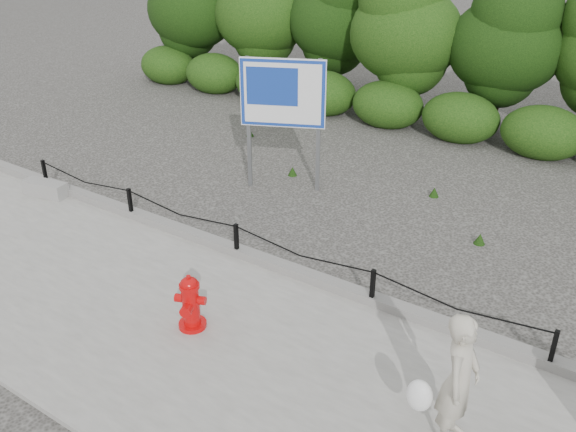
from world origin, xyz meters
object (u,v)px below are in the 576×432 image
(pedestrian, at_px, (456,382))
(concrete_block, at_px, (45,188))
(advertising_sign, at_px, (283,99))
(fire_hydrant, at_px, (190,303))

(pedestrian, xyz_separation_m, concrete_block, (-9.02, 1.52, -0.65))
(advertising_sign, bearing_deg, fire_hydrant, -94.90)
(concrete_block, relative_size, advertising_sign, 0.34)
(pedestrian, xyz_separation_m, advertising_sign, (-5.33, 4.60, 1.04))
(pedestrian, bearing_deg, concrete_block, 78.39)
(fire_hydrant, distance_m, pedestrian, 3.69)
(advertising_sign, bearing_deg, pedestrian, -65.22)
(pedestrian, relative_size, concrete_block, 1.76)
(fire_hydrant, height_order, pedestrian, pedestrian)
(concrete_block, xyz_separation_m, advertising_sign, (3.69, 3.09, 1.69))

